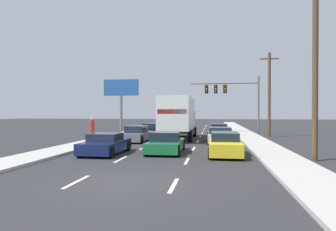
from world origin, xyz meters
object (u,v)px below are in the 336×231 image
object	(u,v)px
box_truck	(179,116)
utility_pole_mid	(269,93)
traffic_signal_mast	(227,92)
roadside_billboard	(121,93)
utility_pole_near	(315,56)
car_white	(220,136)
car_green	(166,143)
car_navy	(106,144)
car_yellow	(225,144)
car_gray	(137,134)
pedestrian_near_corner	(92,129)
car_black	(152,130)
car_maroon	(219,130)

from	to	relation	value
box_truck	utility_pole_mid	size ratio (longest dim) A/B	1.04
traffic_signal_mast	roadside_billboard	xyz separation A→B (m)	(-13.77, 3.70, 0.20)
utility_pole_near	car_white	bearing A→B (deg)	118.01
car_green	roadside_billboard	world-z (taller)	roadside_billboard
car_navy	utility_pole_mid	xyz separation A→B (m)	(11.55, 13.72, 3.69)
car_green	car_yellow	bearing A→B (deg)	-7.24
utility_pole_mid	car_gray	bearing A→B (deg)	-151.30
car_green	pedestrian_near_corner	size ratio (longest dim) A/B	2.34
utility_pole_mid	pedestrian_near_corner	world-z (taller)	utility_pole_mid
car_black	box_truck	distance (m)	5.95
utility_pole_near	car_black	bearing A→B (deg)	126.67
car_black	car_green	bearing A→B (deg)	-74.91
utility_pole_near	utility_pole_mid	world-z (taller)	utility_pole_near
car_gray	roadside_billboard	bearing A→B (deg)	112.13
car_yellow	utility_pole_near	bearing A→B (deg)	-19.18
car_green	car_navy	bearing A→B (deg)	-162.38
car_white	roadside_billboard	size ratio (longest dim) A/B	0.69
car_green	traffic_signal_mast	world-z (taller)	traffic_signal_mast
car_white	car_yellow	world-z (taller)	car_yellow
pedestrian_near_corner	traffic_signal_mast	bearing A→B (deg)	48.73
box_truck	car_maroon	size ratio (longest dim) A/B	2.13
box_truck	utility_pole_near	xyz separation A→B (m)	(8.03, -10.67, 3.10)
traffic_signal_mast	utility_pole_mid	xyz separation A→B (m)	(3.87, -4.88, -0.51)
car_maroon	pedestrian_near_corner	world-z (taller)	pedestrian_near_corner
traffic_signal_mast	utility_pole_near	world-z (taller)	utility_pole_near
pedestrian_near_corner	car_gray	bearing A→B (deg)	22.36
car_white	car_yellow	distance (m)	6.88
car_gray	car_navy	distance (m)	7.39
utility_pole_mid	pedestrian_near_corner	xyz separation A→B (m)	(-14.91, -7.71, -3.17)
traffic_signal_mast	car_green	bearing A→B (deg)	-103.85
car_navy	roadside_billboard	distance (m)	23.53
car_green	pedestrian_near_corner	world-z (taller)	pedestrian_near_corner
roadside_billboard	utility_pole_mid	bearing A→B (deg)	-25.93
utility_pole_mid	traffic_signal_mast	bearing A→B (deg)	128.41
utility_pole_mid	roadside_billboard	distance (m)	19.62
car_maroon	car_yellow	distance (m)	13.37
car_gray	car_white	distance (m)	6.72
car_navy	car_green	size ratio (longest dim) A/B	0.97
traffic_signal_mast	pedestrian_near_corner	bearing A→B (deg)	-131.27
utility_pole_near	roadside_billboard	world-z (taller)	utility_pole_near
pedestrian_near_corner	utility_pole_near	bearing A→B (deg)	-25.39
car_maroon	utility_pole_near	size ratio (longest dim) A/B	0.40
box_truck	traffic_signal_mast	size ratio (longest dim) A/B	1.10
car_yellow	roadside_billboard	bearing A→B (deg)	120.79
pedestrian_near_corner	car_navy	bearing A→B (deg)	-60.84
car_maroon	roadside_billboard	xyz separation A→B (m)	(-12.84, 8.30, 4.37)
box_truck	car_maroon	world-z (taller)	box_truck
car_white	pedestrian_near_corner	size ratio (longest dim) A/B	2.55
car_gray	car_maroon	xyz separation A→B (m)	(6.78, 6.61, 0.00)
box_truck	car_yellow	distance (m)	9.99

